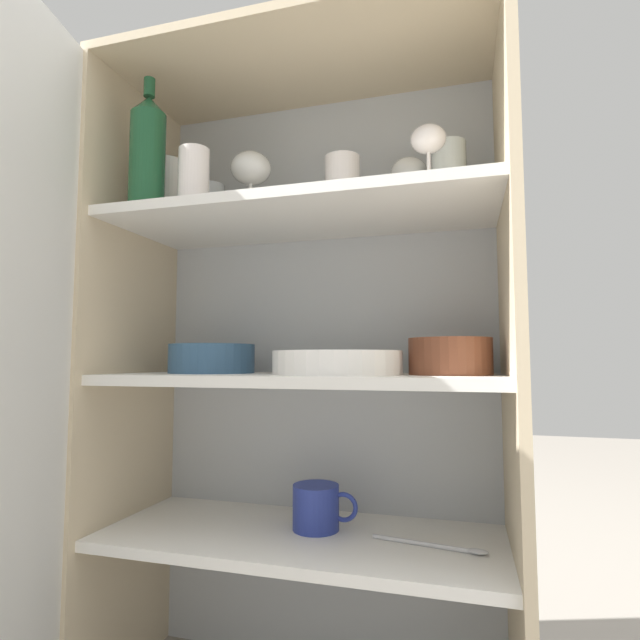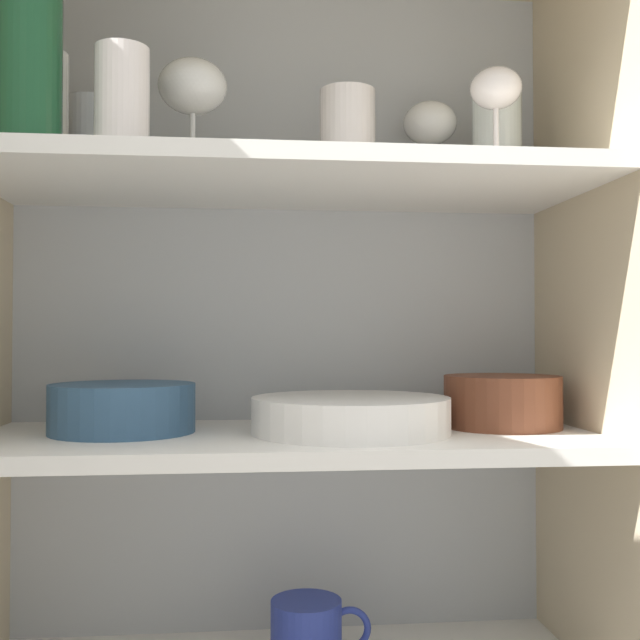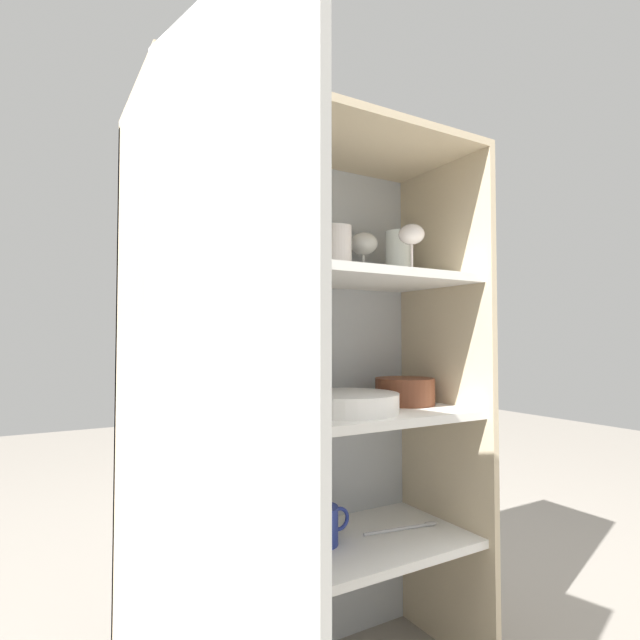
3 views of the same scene
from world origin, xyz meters
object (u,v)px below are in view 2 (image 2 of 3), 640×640
object	(u,v)px
wine_bottle	(29,37)
serving_bowl_small	(502,399)
plate_stack_white	(351,415)
coffee_mug_primary	(308,634)
mixing_bowl_large	(123,406)

from	to	relation	value
wine_bottle	serving_bowl_small	xyz separation A→B (m)	(0.57, 0.13, -0.41)
plate_stack_white	serving_bowl_small	world-z (taller)	serving_bowl_small
serving_bowl_small	coffee_mug_primary	world-z (taller)	serving_bowl_small
wine_bottle	coffee_mug_primary	xyz separation A→B (m)	(0.31, 0.13, -0.70)
wine_bottle	coffee_mug_primary	distance (m)	0.78
serving_bowl_small	plate_stack_white	bearing A→B (deg)	-170.12
wine_bottle	serving_bowl_small	distance (m)	0.71
serving_bowl_small	mixing_bowl_large	bearing A→B (deg)	-179.67
serving_bowl_small	coffee_mug_primary	size ratio (longest dim) A/B	1.18
plate_stack_white	coffee_mug_primary	distance (m)	0.29
wine_bottle	plate_stack_white	size ratio (longest dim) A/B	1.08
wine_bottle	mixing_bowl_large	size ratio (longest dim) A/B	1.48
mixing_bowl_large	serving_bowl_small	bearing A→B (deg)	0.33
plate_stack_white	mixing_bowl_large	bearing A→B (deg)	173.30
wine_bottle	plate_stack_white	xyz separation A→B (m)	(0.36, 0.10, -0.42)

